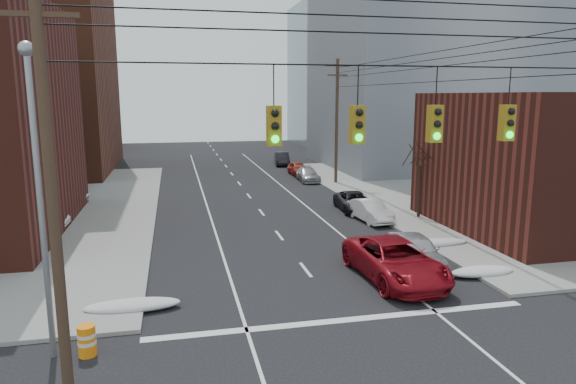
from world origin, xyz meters
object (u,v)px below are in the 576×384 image
parked_car_e (298,169)px  lot_car_b (56,195)px  parked_car_c (355,202)px  parked_car_a (416,251)px  parked_car_d (308,175)px  parked_car_b (370,211)px  lot_car_a (27,218)px  construction_barrel (87,340)px  red_pickup (395,260)px  parked_car_f (282,159)px

parked_car_e → lot_car_b: bearing=-154.6°
parked_car_c → parked_car_e: bearing=93.9°
parked_car_a → parked_car_d: (1.27, 24.54, -0.14)m
parked_car_a → parked_car_e: (1.27, 28.36, -0.10)m
parked_car_b → lot_car_a: 20.55m
parked_car_d → parked_car_c: bearing=-87.7°
lot_car_a → construction_barrel: (5.65, -16.09, -0.37)m
parked_car_d → parked_car_b: bearing=-88.0°
lot_car_b → construction_barrel: lot_car_b is taller
parked_car_e → lot_car_b: (-20.55, -10.30, 0.15)m
red_pickup → parked_car_d: red_pickup is taller
parked_car_a → parked_car_d: parked_car_a is taller
construction_barrel → parked_car_a: bearing=22.1°
parked_car_b → parked_car_d: 15.80m
lot_car_a → construction_barrel: lot_car_a is taller
parked_car_a → parked_car_b: (1.19, 8.74, -0.09)m
parked_car_d → construction_barrel: parked_car_d is taller
lot_car_a → construction_barrel: bearing=-159.5°
parked_car_f → construction_barrel: parked_car_f is taller
red_pickup → parked_car_e: red_pickup is taller
parked_car_c → parked_car_a: bearing=-92.2°
parked_car_c → parked_car_d: (0.00, 12.74, -0.02)m
red_pickup → parked_car_f: red_pickup is taller
parked_car_e → lot_car_a: size_ratio=0.88×
parked_car_d → parked_car_e: bearing=92.3°
parked_car_e → parked_car_b: bearing=-91.5°
parked_car_b → lot_car_b: 22.50m
red_pickup → parked_car_e: size_ratio=1.61×
lot_car_a → parked_car_a: bearing=-117.5°
parked_car_c → parked_car_f: (0.00, 24.41, 0.08)m
red_pickup → parked_car_f: 37.74m
red_pickup → lot_car_b: (-17.60, 19.47, -0.06)m
parked_car_a → parked_car_c: parked_car_a is taller
parked_car_f → red_pickup: bearing=-86.8°
parked_car_a → parked_car_c: size_ratio=0.96×
parked_car_c → construction_barrel: (-14.90, -17.33, -0.14)m
parked_car_d → parked_car_f: parked_car_f is taller
parked_car_f → parked_car_c: bearing=-82.3°
construction_barrel → lot_car_b: bearing=103.5°
parked_car_d → parked_car_f: size_ratio=0.97×
parked_car_d → lot_car_a: size_ratio=0.97×
lot_car_a → parked_car_e: bearing=-47.9°
parked_car_e → parked_car_f: 7.85m
parked_car_e → parked_car_c: bearing=-91.2°
parked_car_d → parked_car_e: parked_car_e is taller
parked_car_b → lot_car_a: lot_car_a is taller
parked_car_b → parked_car_a: bearing=-103.6°
parked_car_e → lot_car_b: lot_car_b is taller
parked_car_c → lot_car_a: bearing=-172.6°
parked_car_d → parked_car_a: bearing=-90.7°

